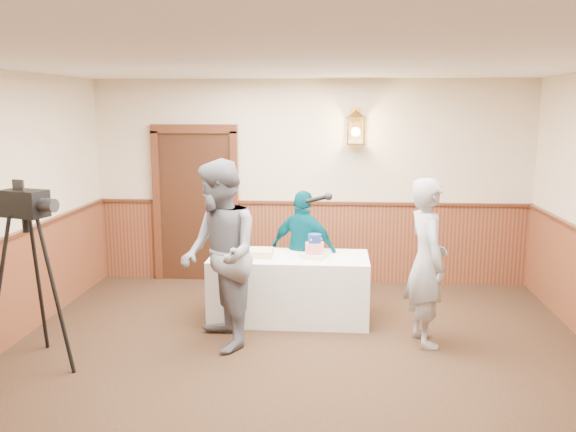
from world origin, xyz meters
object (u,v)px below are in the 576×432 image
Objects in this scene: sheet_cake_yellow at (255,253)px; tv_camera_rig at (31,289)px; assistant_p at (304,251)px; interviewer at (219,255)px; baker at (427,262)px; display_table at (289,288)px; tiered_cake at (315,248)px; sheet_cake_green at (237,250)px.

tv_camera_rig is at bearing -143.03° from sheet_cake_yellow.
interviewer is at bearing 79.69° from assistant_p.
sheet_cake_yellow is 0.27× the size of assistant_p.
tv_camera_rig reaches higher than assistant_p.
interviewer is 1.14× the size of tv_camera_rig.
baker reaches higher than assistant_p.
baker is 3.86m from tv_camera_rig.
sheet_cake_yellow is 0.23× the size of tv_camera_rig.
baker is at bearing -17.38° from sheet_cake_yellow.
display_table is 1.23m from interviewer.
sheet_cake_yellow is (-0.68, 0.01, -0.07)m from tiered_cake.
sheet_cake_yellow is 0.20× the size of interviewer.
assistant_p is 3.06m from tv_camera_rig.
display_table is at bearing 119.54° from interviewer.
baker reaches higher than sheet_cake_yellow.
tv_camera_rig is (-1.92, -1.44, -0.03)m from sheet_cake_yellow.
display_table is 6.00× the size of sheet_cake_green.
sheet_cake_yellow is at bearing 138.89° from interviewer.
tv_camera_rig reaches higher than sheet_cake_yellow.
sheet_cake_green is 0.21× the size of assistant_p.
sheet_cake_green is at bearing 171.26° from display_table.
assistant_p is at bearing 42.14° from baker.
display_table is at bearing 55.70° from baker.
baker is (1.46, -0.62, 0.49)m from display_table.
baker is at bearing -18.91° from sheet_cake_green.
baker is (1.17, -0.56, 0.01)m from tiered_cake.
assistant_p is at bearing 109.62° from tiered_cake.
assistant_p is (-1.31, 0.97, -0.14)m from baker.
display_table is 0.52m from assistant_p.
interviewer reaches higher than baker.
tv_camera_rig is (-1.68, -1.58, -0.03)m from sheet_cake_green.
sheet_cake_green is 2.20m from baker.
baker is at bearing 29.90° from tv_camera_rig.
sheet_cake_yellow is 2.40m from tv_camera_rig.
sheet_cake_green is at bearing 60.11° from tv_camera_rig.
baker is (2.08, -0.71, 0.08)m from sheet_cake_green.
tiered_cake is 1.29m from baker.
baker is at bearing 72.79° from interviewer.
assistant_p is 0.86× the size of tv_camera_rig.
display_table is 5.20× the size of tiered_cake.
tv_camera_rig is at bearing 91.65° from baker.
interviewer is (-0.64, -0.87, 0.59)m from display_table.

